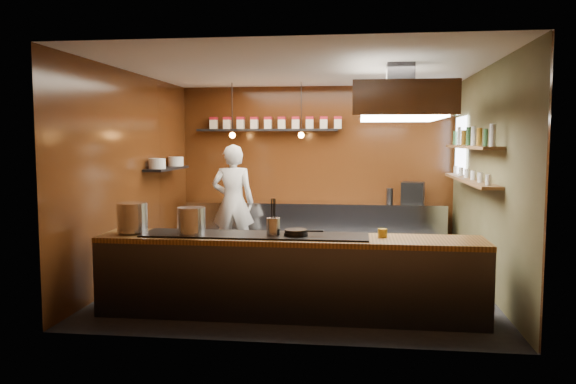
% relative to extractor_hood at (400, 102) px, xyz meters
% --- Properties ---
extents(floor, '(5.00, 5.00, 0.00)m').
position_rel_extractor_hood_xyz_m(floor, '(-1.30, 0.40, -2.51)').
color(floor, black).
rests_on(floor, ground).
extents(back_wall, '(5.00, 0.00, 5.00)m').
position_rel_extractor_hood_xyz_m(back_wall, '(-1.30, 2.90, -1.01)').
color(back_wall, '#3F1B0B').
rests_on(back_wall, ground).
extents(left_wall, '(0.00, 5.00, 5.00)m').
position_rel_extractor_hood_xyz_m(left_wall, '(-3.80, 0.40, -1.01)').
color(left_wall, '#3F1B0B').
rests_on(left_wall, ground).
extents(right_wall, '(0.00, 5.00, 5.00)m').
position_rel_extractor_hood_xyz_m(right_wall, '(1.20, 0.40, -1.01)').
color(right_wall, '#4B4A2B').
rests_on(right_wall, ground).
extents(ceiling, '(5.00, 5.00, 0.00)m').
position_rel_extractor_hood_xyz_m(ceiling, '(-1.30, 0.40, 0.49)').
color(ceiling, silver).
rests_on(ceiling, back_wall).
extents(window_pane, '(0.00, 1.00, 1.00)m').
position_rel_extractor_hood_xyz_m(window_pane, '(1.15, 2.10, -0.61)').
color(window_pane, white).
rests_on(window_pane, right_wall).
extents(prep_counter, '(4.60, 0.65, 0.90)m').
position_rel_extractor_hood_xyz_m(prep_counter, '(-1.30, 2.57, -2.06)').
color(prep_counter, silver).
rests_on(prep_counter, floor).
extents(pass_counter, '(4.40, 0.72, 0.94)m').
position_rel_extractor_hood_xyz_m(pass_counter, '(-1.30, -1.20, -2.04)').
color(pass_counter, '#38383D').
rests_on(pass_counter, floor).
extents(tin_shelf, '(2.60, 0.26, 0.04)m').
position_rel_extractor_hood_xyz_m(tin_shelf, '(-2.20, 2.76, -0.31)').
color(tin_shelf, black).
rests_on(tin_shelf, back_wall).
extents(plate_shelf, '(0.30, 1.40, 0.04)m').
position_rel_extractor_hood_xyz_m(plate_shelf, '(-3.64, 1.40, -0.96)').
color(plate_shelf, black).
rests_on(plate_shelf, left_wall).
extents(bottle_shelf_upper, '(0.26, 2.80, 0.04)m').
position_rel_extractor_hood_xyz_m(bottle_shelf_upper, '(1.04, 0.70, -0.59)').
color(bottle_shelf_upper, brown).
rests_on(bottle_shelf_upper, right_wall).
extents(bottle_shelf_lower, '(0.26, 2.80, 0.04)m').
position_rel_extractor_hood_xyz_m(bottle_shelf_lower, '(1.04, 0.70, -1.06)').
color(bottle_shelf_lower, brown).
rests_on(bottle_shelf_lower, right_wall).
extents(extractor_hood, '(1.20, 2.00, 0.72)m').
position_rel_extractor_hood_xyz_m(extractor_hood, '(0.00, 0.00, 0.00)').
color(extractor_hood, '#38383D').
rests_on(extractor_hood, ceiling).
extents(pendant_left, '(0.10, 0.10, 0.95)m').
position_rel_extractor_hood_xyz_m(pendant_left, '(-2.70, 2.10, -0.35)').
color(pendant_left, black).
rests_on(pendant_left, ceiling).
extents(pendant_right, '(0.10, 0.10, 0.95)m').
position_rel_extractor_hood_xyz_m(pendant_right, '(-1.50, 2.10, -0.35)').
color(pendant_right, black).
rests_on(pendant_right, ceiling).
extents(storage_tins, '(2.43, 0.13, 0.22)m').
position_rel_extractor_hood_xyz_m(storage_tins, '(-2.05, 2.76, -0.17)').
color(storage_tins, beige).
rests_on(storage_tins, tin_shelf).
extents(plate_stacks, '(0.26, 1.16, 0.16)m').
position_rel_extractor_hood_xyz_m(plate_stacks, '(-3.64, 1.40, -0.86)').
color(plate_stacks, white).
rests_on(plate_stacks, plate_shelf).
extents(bottles, '(0.06, 2.66, 0.24)m').
position_rel_extractor_hood_xyz_m(bottles, '(1.04, 0.70, -0.45)').
color(bottles, silver).
rests_on(bottles, bottle_shelf_upper).
extents(wine_glasses, '(0.07, 2.37, 0.13)m').
position_rel_extractor_hood_xyz_m(wine_glasses, '(1.04, 0.70, -0.97)').
color(wine_glasses, silver).
rests_on(wine_glasses, bottle_shelf_lower).
extents(stockpot_large, '(0.46, 0.46, 0.34)m').
position_rel_extractor_hood_xyz_m(stockpot_large, '(-3.16, -1.21, -1.39)').
color(stockpot_large, silver).
rests_on(stockpot_large, pass_counter).
extents(stockpot_small, '(0.42, 0.42, 0.30)m').
position_rel_extractor_hood_xyz_m(stockpot_small, '(-2.43, -1.26, -1.41)').
color(stockpot_small, silver).
rests_on(stockpot_small, pass_counter).
extents(utensil_crock, '(0.19, 0.19, 0.20)m').
position_rel_extractor_hood_xyz_m(utensil_crock, '(-1.47, -1.25, -1.47)').
color(utensil_crock, '#BABDC2').
rests_on(utensil_crock, pass_counter).
extents(frying_pan, '(0.45, 0.28, 0.07)m').
position_rel_extractor_hood_xyz_m(frying_pan, '(-1.21, -1.23, -1.53)').
color(frying_pan, black).
rests_on(frying_pan, pass_counter).
extents(butter_jar, '(0.13, 0.13, 0.10)m').
position_rel_extractor_hood_xyz_m(butter_jar, '(-0.25, -1.11, -1.54)').
color(butter_jar, gold).
rests_on(butter_jar, pass_counter).
extents(espresso_machine, '(0.44, 0.43, 0.38)m').
position_rel_extractor_hood_xyz_m(espresso_machine, '(0.43, 2.55, -1.42)').
color(espresso_machine, black).
rests_on(espresso_machine, prep_counter).
extents(chef, '(0.76, 0.54, 1.94)m').
position_rel_extractor_hood_xyz_m(chef, '(-2.62, 1.73, -1.53)').
color(chef, white).
rests_on(chef, floor).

